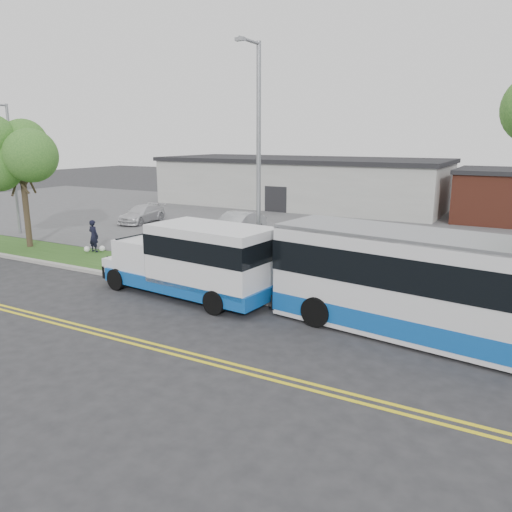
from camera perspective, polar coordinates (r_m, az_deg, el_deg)
The scene contains 18 objects.
ground at distance 20.25m, azimuth -11.09°, elevation -4.38°, with size 140.00×140.00×0.00m, color #28282B.
lane_line_north at distance 17.67m, azimuth -19.20°, elevation -7.54°, with size 70.00×0.12×0.01m, color yellow.
lane_line_south at distance 17.49m, azimuth -19.94°, elevation -7.82°, with size 70.00×0.12×0.01m, color yellow.
curb at distance 21.04m, azimuth -9.17°, elevation -3.41°, with size 80.00×0.30×0.15m, color #9E9B93.
verge at distance 22.42m, azimuth -6.32°, elevation -2.34°, with size 80.00×3.30×0.10m, color #264818.
parking_lot at distance 34.58m, azimuth 7.34°, elevation 3.20°, with size 80.00×25.00×0.10m, color #4C4C4F.
commercial_building at distance 45.76m, azimuth 5.14°, elevation 8.42°, with size 25.40×10.40×4.35m.
brick_wing at distance 40.88m, azimuth 26.24°, elevation 6.21°, with size 6.30×7.30×3.90m.
tree_west at distance 30.41m, azimuth -25.32°, elevation 10.30°, with size 4.40×4.40×6.91m.
streetlight_near at distance 19.85m, azimuth 0.20°, elevation 10.90°, with size 0.35×1.53×9.50m.
streetlight_far at distance 34.97m, azimuth -26.15°, elevation 9.39°, with size 0.35×1.53×8.00m.
shuttle_bus at distance 19.31m, azimuth -6.80°, elevation -0.31°, with size 7.77×3.17×2.90m.
transit_bus at distance 15.93m, azimuth 22.35°, elevation -3.83°, with size 12.03×4.26×3.27m.
pedestrian at distance 28.07m, azimuth -18.07°, elevation 2.19°, with size 0.63×0.42×1.73m, color black.
parked_car_a at distance 30.47m, azimuth -2.17°, elevation 3.52°, with size 1.66×4.75×1.57m, color #A0A3A7.
parked_car_b at distance 37.11m, azimuth -12.92°, elevation 4.70°, with size 1.72×4.24×1.23m, color silver.
grocery_bag_left at distance 28.27m, azimuth -18.75°, elevation 0.75°, with size 0.32×0.32×0.32m, color white.
grocery_bag_right at distance 28.16m, azimuth -17.18°, elevation 0.82°, with size 0.32×0.32×0.32m, color white.
Camera 1 is at (12.62, -14.62, 6.08)m, focal length 35.00 mm.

